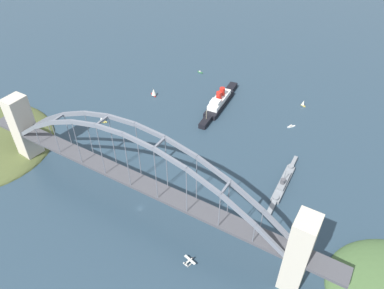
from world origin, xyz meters
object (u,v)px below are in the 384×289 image
object	(u,v)px
ocean_liner	(219,102)
naval_cruiser	(283,183)
small_boat_3	(154,92)
small_boat_1	(102,119)
small_boat_0	(303,103)
small_boat_2	(200,72)
harbor_arch_bridge	(136,178)
channel_marker_buoy	(100,165)
seaplane_taxiing_near_bridge	(189,261)
small_boat_4	(291,126)

from	to	relation	value
ocean_liner	naval_cruiser	bearing A→B (deg)	-38.40
small_boat_3	small_boat_1	bearing A→B (deg)	-102.73
small_boat_0	small_boat_2	world-z (taller)	small_boat_0
ocean_liner	naval_cruiser	distance (m)	130.14
small_boat_2	small_boat_3	world-z (taller)	small_boat_3
small_boat_3	harbor_arch_bridge	bearing A→B (deg)	-58.35
harbor_arch_bridge	small_boat_1	xyz separation A→B (m)	(-103.03, 72.47, -28.67)
ocean_liner	channel_marker_buoy	size ratio (longest dim) A/B	34.39
small_boat_3	channel_marker_buoy	distance (m)	124.48
naval_cruiser	channel_marker_buoy	distance (m)	159.03
ocean_liner	small_boat_0	bearing A→B (deg)	30.89
naval_cruiser	small_boat_1	bearing A→B (deg)	-177.61
seaplane_taxiing_near_bridge	channel_marker_buoy	world-z (taller)	seaplane_taxiing_near_bridge
small_boat_0	small_boat_2	size ratio (longest dim) A/B	0.97
harbor_arch_bridge	ocean_liner	world-z (taller)	harbor_arch_bridge
harbor_arch_bridge	small_boat_2	distance (m)	229.47
seaplane_taxiing_near_bridge	harbor_arch_bridge	bearing A→B (deg)	159.14
naval_cruiser	seaplane_taxiing_near_bridge	world-z (taller)	naval_cruiser
naval_cruiser	small_boat_1	world-z (taller)	naval_cruiser
small_boat_3	small_boat_2	bearing A→B (deg)	76.47
small_boat_0	small_boat_3	bearing A→B (deg)	-156.38
naval_cruiser	seaplane_taxiing_near_bridge	distance (m)	106.97
harbor_arch_bridge	channel_marker_buoy	distance (m)	70.26
small_boat_2	harbor_arch_bridge	bearing A→B (deg)	-72.21
harbor_arch_bridge	small_boat_0	bearing A→B (deg)	72.72
ocean_liner	seaplane_taxiing_near_bridge	world-z (taller)	ocean_liner
seaplane_taxiing_near_bridge	small_boat_2	size ratio (longest dim) A/B	1.27
small_boat_2	small_boat_3	bearing A→B (deg)	-103.53
small_boat_1	channel_marker_buoy	size ratio (longest dim) A/B	3.35
harbor_arch_bridge	small_boat_3	bearing A→B (deg)	121.65
harbor_arch_bridge	small_boat_3	size ratio (longest dim) A/B	29.66
small_boat_0	channel_marker_buoy	size ratio (longest dim) A/B	2.71
ocean_liner	small_boat_3	size ratio (longest dim) A/B	9.18
small_boat_2	small_boat_1	bearing A→B (deg)	-103.15
ocean_liner	small_boat_1	distance (m)	125.88
small_boat_1	small_boat_3	distance (m)	71.03
small_boat_1	harbor_arch_bridge	bearing A→B (deg)	-35.12
naval_cruiser	small_boat_1	size ratio (longest dim) A/B	8.23
harbor_arch_bridge	small_boat_0	distance (m)	220.15
small_boat_2	channel_marker_buoy	world-z (taller)	channel_marker_buoy
channel_marker_buoy	harbor_arch_bridge	bearing A→B (deg)	-19.17
small_boat_1	ocean_liner	bearing A→B (deg)	44.87
seaplane_taxiing_near_bridge	small_boat_3	size ratio (longest dim) A/B	0.95
naval_cruiser	seaplane_taxiing_near_bridge	xyz separation A→B (m)	(-29.42, -102.84, -0.78)
small_boat_4	small_boat_0	bearing A→B (deg)	92.54
seaplane_taxiing_near_bridge	small_boat_0	size ratio (longest dim) A/B	1.31
channel_marker_buoy	small_boat_0	bearing A→B (deg)	56.56
small_boat_1	seaplane_taxiing_near_bridge	bearing A→B (deg)	-30.39
small_boat_0	small_boat_2	distance (m)	134.50
seaplane_taxiing_near_bridge	small_boat_4	distance (m)	186.58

